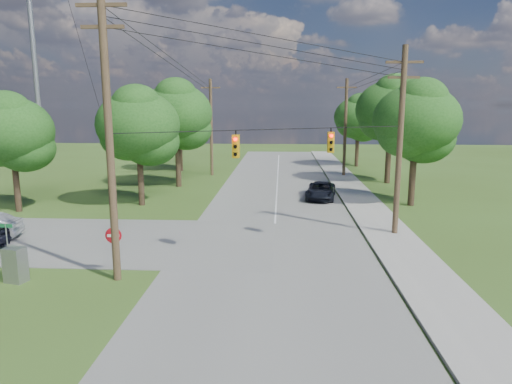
# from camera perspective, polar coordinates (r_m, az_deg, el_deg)

# --- Properties ---
(ground) EXTENTS (140.00, 140.00, 0.00)m
(ground) POSITION_cam_1_polar(r_m,az_deg,el_deg) (19.30, -4.11, -11.54)
(ground) COLOR #38521B
(ground) RESTS_ON ground
(main_road) EXTENTS (10.00, 100.00, 0.03)m
(main_road) POSITION_cam_1_polar(r_m,az_deg,el_deg) (23.85, 2.22, -7.06)
(main_road) COLOR gray
(main_road) RESTS_ON ground
(sidewalk_east) EXTENTS (2.60, 100.00, 0.12)m
(sidewalk_east) POSITION_cam_1_polar(r_m,az_deg,el_deg) (24.67, 18.10, -6.88)
(sidewalk_east) COLOR #A29E98
(sidewalk_east) RESTS_ON ground
(pole_sw) EXTENTS (2.00, 0.32, 12.00)m
(pole_sw) POSITION_cam_1_polar(r_m,az_deg,el_deg) (19.41, -17.92, 7.04)
(pole_sw) COLOR brown
(pole_sw) RESTS_ON ground
(pole_ne) EXTENTS (2.00, 0.32, 10.50)m
(pole_ne) POSITION_cam_1_polar(r_m,az_deg,el_deg) (26.59, 17.56, 6.29)
(pole_ne) COLOR brown
(pole_ne) RESTS_ON ground
(pole_north_e) EXTENTS (2.00, 0.32, 10.00)m
(pole_north_e) POSITION_cam_1_polar(r_m,az_deg,el_deg) (48.20, 11.10, 7.99)
(pole_north_e) COLOR brown
(pole_north_e) RESTS_ON ground
(pole_north_w) EXTENTS (2.00, 0.32, 10.00)m
(pole_north_w) POSITION_cam_1_polar(r_m,az_deg,el_deg) (48.31, -5.63, 8.14)
(pole_north_w) COLOR brown
(pole_north_w) RESTS_ON ground
(power_lines) EXTENTS (13.93, 29.62, 4.93)m
(power_lines) POSITION_cam_1_polar(r_m,az_deg,el_deg) (29.31, 1.58, 14.37)
(power_lines) COLOR black
(power_lines) RESTS_ON ground
(traffic_signals) EXTENTS (4.91, 3.27, 1.05)m
(traffic_signals) POSITION_cam_1_polar(r_m,az_deg,el_deg) (22.20, 3.74, 6.05)
(traffic_signals) COLOR #D29C0C
(traffic_signals) RESTS_ON ground
(tree_w_near) EXTENTS (6.00, 6.00, 8.40)m
(tree_w_near) POSITION_cam_1_polar(r_m,az_deg,el_deg) (34.32, -14.51, 8.12)
(tree_w_near) COLOR #473223
(tree_w_near) RESTS_ON ground
(tree_w_mid) EXTENTS (6.40, 6.40, 9.22)m
(tree_w_mid) POSITION_cam_1_polar(r_m,az_deg,el_deg) (41.76, -9.89, 9.62)
(tree_w_mid) COLOR #473223
(tree_w_mid) RESTS_ON ground
(tree_w_far) EXTENTS (6.00, 6.00, 8.73)m
(tree_w_far) POSITION_cam_1_polar(r_m,az_deg,el_deg) (51.96, -9.57, 9.46)
(tree_w_far) COLOR #473223
(tree_w_far) RESTS_ON ground
(tree_e_near) EXTENTS (6.20, 6.20, 8.81)m
(tree_e_near) POSITION_cam_1_polar(r_m,az_deg,el_deg) (35.07, 19.38, 8.44)
(tree_e_near) COLOR #473223
(tree_e_near) RESTS_ON ground
(tree_e_mid) EXTENTS (6.60, 6.60, 9.64)m
(tree_e_mid) POSITION_cam_1_polar(r_m,az_deg,el_deg) (44.87, 16.51, 9.83)
(tree_e_mid) COLOR #473223
(tree_e_mid) RESTS_ON ground
(tree_e_far) EXTENTS (5.80, 5.80, 8.32)m
(tree_e_far) POSITION_cam_1_polar(r_m,az_deg,el_deg) (56.46, 12.67, 9.12)
(tree_e_far) COLOR #473223
(tree_e_far) RESTS_ON ground
(tree_cross_n) EXTENTS (5.60, 5.60, 7.91)m
(tree_cross_n) POSITION_cam_1_polar(r_m,az_deg,el_deg) (35.37, -28.27, 6.72)
(tree_cross_n) COLOR #473223
(tree_cross_n) RESTS_ON ground
(car_main_north) EXTENTS (2.82, 4.94, 1.30)m
(car_main_north) POSITION_cam_1_polar(r_m,az_deg,el_deg) (36.41, 8.10, 0.17)
(car_main_north) COLOR black
(car_main_north) RESTS_ON main_road
(control_cabinet) EXTENTS (0.95, 0.78, 1.49)m
(control_cabinet) POSITION_cam_1_polar(r_m,az_deg,el_deg) (21.81, -27.89, -8.06)
(control_cabinet) COLOR gray
(control_cabinet) RESTS_ON ground
(do_not_enter_sign) EXTENTS (0.71, 0.13, 2.12)m
(do_not_enter_sign) POSITION_cam_1_polar(r_m,az_deg,el_deg) (20.86, -17.36, -5.74)
(do_not_enter_sign) COLOR gray
(do_not_enter_sign) RESTS_ON ground
(street_name_sign) EXTENTS (0.67, 0.10, 2.22)m
(street_name_sign) POSITION_cam_1_polar(r_m,az_deg,el_deg) (23.00, -28.68, -5.35)
(street_name_sign) COLOR gray
(street_name_sign) RESTS_ON ground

